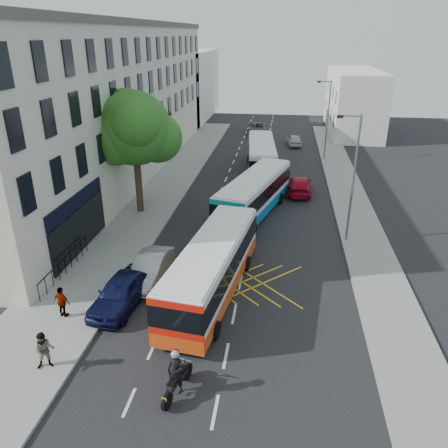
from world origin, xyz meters
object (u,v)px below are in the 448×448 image
(street_tree, at_px, (134,129))
(lamp_near, at_px, (353,173))
(bus_mid, at_px, (254,194))
(bus_far, at_px, (261,156))
(parked_car_blue, at_px, (121,292))
(pedestrian_far, at_px, (62,302))
(parked_car_silver, at_px, (150,268))
(lamp_far, at_px, (327,116))
(red_hatchback, at_px, (299,185))
(distant_car_grey, at_px, (257,128))
(bus_near, at_px, (212,267))
(distant_car_silver, at_px, (294,140))
(pedestrian_near, at_px, (44,351))
(motorbike, at_px, (176,374))

(street_tree, height_order, lamp_near, street_tree)
(street_tree, relative_size, lamp_near, 1.10)
(lamp_near, distance_m, bus_mid, 7.93)
(lamp_near, bearing_deg, bus_far, 113.03)
(street_tree, xyz_separation_m, parked_car_blue, (2.91, -11.98, -5.51))
(bus_mid, height_order, parked_car_blue, bus_mid)
(bus_mid, bearing_deg, bus_far, 106.07)
(pedestrian_far, bearing_deg, lamp_near, -126.65)
(parked_car_blue, relative_size, parked_car_silver, 1.05)
(parked_car_silver, bearing_deg, lamp_far, 69.96)
(street_tree, distance_m, red_hatchback, 14.57)
(parked_car_blue, bearing_deg, parked_car_silver, 81.68)
(lamp_near, bearing_deg, distant_car_grey, 103.59)
(red_hatchback, bearing_deg, bus_near, 74.72)
(bus_near, xyz_separation_m, red_hatchback, (4.78, 16.46, -0.84))
(street_tree, height_order, distant_car_silver, street_tree)
(street_tree, distance_m, lamp_far, 22.57)
(red_hatchback, distance_m, distant_car_silver, 17.07)
(lamp_far, relative_size, parked_car_blue, 1.73)
(distant_car_grey, bearing_deg, pedestrian_far, -103.50)
(bus_mid, bearing_deg, red_hatchback, 72.15)
(street_tree, bearing_deg, distant_car_grey, 76.96)
(lamp_near, height_order, parked_car_blue, lamp_near)
(bus_far, bearing_deg, red_hatchback, -63.06)
(parked_car_blue, distance_m, parked_car_silver, 2.67)
(street_tree, xyz_separation_m, distant_car_silver, (11.70, 23.24, -5.63))
(parked_car_silver, height_order, pedestrian_near, pedestrian_near)
(bus_far, xyz_separation_m, distant_car_grey, (-1.54, 17.66, -0.87))
(red_hatchback, bearing_deg, street_tree, 28.20)
(bus_mid, relative_size, distant_car_silver, 2.78)
(distant_car_silver, bearing_deg, bus_mid, 75.09)
(lamp_near, xyz_separation_m, pedestrian_near, (-13.20, -13.81, -3.65))
(red_hatchback, height_order, pedestrian_near, pedestrian_near)
(parked_car_blue, bearing_deg, pedestrian_near, -99.39)
(parked_car_silver, bearing_deg, pedestrian_far, -124.43)
(bus_near, xyz_separation_m, pedestrian_near, (-5.67, -6.48, -0.58))
(lamp_far, distance_m, motorbike, 35.37)
(lamp_near, height_order, distant_car_silver, lamp_near)
(bus_near, bearing_deg, pedestrian_far, -147.12)
(street_tree, distance_m, parked_car_blue, 13.50)
(red_hatchback, bearing_deg, distant_car_silver, -88.18)
(red_hatchback, xyz_separation_m, pedestrian_far, (-11.40, -19.59, 0.23))
(street_tree, bearing_deg, pedestrian_far, -87.60)
(bus_far, bearing_deg, lamp_near, -72.00)
(bus_near, distance_m, motorbike, 7.03)
(parked_car_blue, bearing_deg, bus_near, 28.49)
(bus_far, bearing_deg, bus_mid, -94.44)
(bus_near, height_order, pedestrian_near, bus_near)
(lamp_far, relative_size, pedestrian_near, 4.89)
(bus_far, xyz_separation_m, motorbike, (-1.42, -29.18, -0.61))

